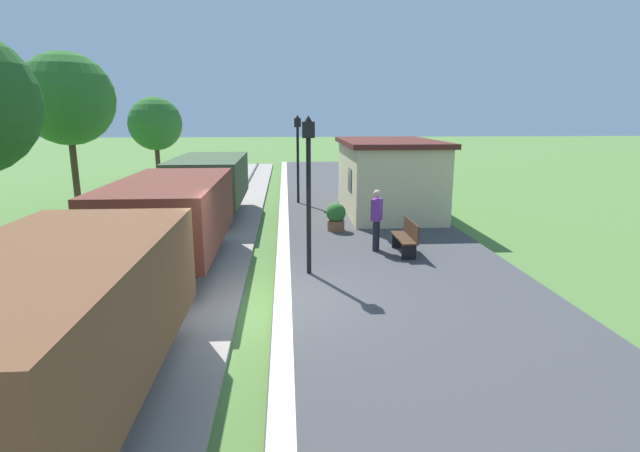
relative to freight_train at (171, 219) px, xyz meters
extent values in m
plane|color=#517A38|center=(2.40, -2.80, -1.40)|extent=(160.00, 160.00, 0.00)
cube|color=#424244|center=(5.60, -2.80, -1.27)|extent=(6.00, 60.00, 0.25)
cube|color=silver|center=(2.80, -2.80, -1.14)|extent=(0.36, 60.00, 0.01)
cube|color=#9E9389|center=(0.00, -2.80, -1.34)|extent=(3.80, 60.00, 0.12)
cube|color=slate|center=(0.72, -2.80, -1.21)|extent=(0.07, 60.00, 0.14)
cube|color=slate|center=(-0.72, -2.80, -1.21)|extent=(0.07, 60.00, 0.14)
cube|color=brown|center=(0.00, -6.60, 0.18)|extent=(2.50, 5.60, 1.60)
cube|color=black|center=(0.00, -6.60, -0.47)|extent=(2.10, 5.15, 0.50)
cylinder|color=black|center=(0.00, -4.81, -0.72)|extent=(1.56, 0.84, 0.84)
cylinder|color=black|center=(0.00, -3.65, -0.47)|extent=(0.20, 0.30, 0.20)
cube|color=brown|center=(0.00, 0.00, 0.18)|extent=(2.50, 5.60, 1.60)
cube|color=black|center=(0.00, 0.00, -0.47)|extent=(2.10, 5.15, 0.50)
cylinder|color=black|center=(0.00, 1.79, -0.72)|extent=(1.56, 0.84, 0.84)
cylinder|color=black|center=(0.00, -1.79, -0.72)|extent=(1.56, 0.84, 0.84)
cylinder|color=black|center=(0.00, 2.95, -0.47)|extent=(0.20, 0.30, 0.20)
cylinder|color=black|center=(0.00, -2.95, -0.47)|extent=(0.20, 0.30, 0.20)
cube|color=#384C33|center=(0.00, 6.60, 0.18)|extent=(2.50, 5.60, 1.60)
cube|color=black|center=(0.00, 6.60, -0.47)|extent=(2.10, 5.15, 0.50)
cylinder|color=black|center=(0.00, 8.39, -0.72)|extent=(1.56, 0.84, 0.84)
cylinder|color=black|center=(0.00, 4.81, -0.72)|extent=(1.56, 0.84, 0.84)
cylinder|color=black|center=(0.00, 9.55, -0.47)|extent=(0.20, 0.30, 0.20)
cylinder|color=black|center=(0.00, 3.65, -0.47)|extent=(0.20, 0.30, 0.20)
cube|color=beige|center=(6.80, 6.17, 0.15)|extent=(3.20, 5.50, 2.60)
cube|color=#51231E|center=(6.80, 6.17, 1.54)|extent=(3.50, 5.80, 0.18)
cube|color=black|center=(5.19, 5.07, 0.28)|extent=(0.03, 0.90, 0.80)
cube|color=#422819|center=(6.08, 0.45, -0.71)|extent=(0.42, 1.50, 0.04)
cube|color=#422819|center=(6.27, 0.45, -0.46)|extent=(0.04, 1.50, 0.45)
cube|color=black|center=(6.08, -0.15, -0.94)|extent=(0.38, 0.06, 0.42)
cube|color=black|center=(6.08, 1.05, -0.94)|extent=(0.38, 0.06, 0.42)
cylinder|color=black|center=(5.35, 0.73, -0.72)|extent=(0.15, 0.15, 0.86)
cylinder|color=black|center=(5.42, 0.88, -0.72)|extent=(0.15, 0.15, 0.86)
cube|color=#662D8C|center=(5.39, 0.81, 0.01)|extent=(0.38, 0.45, 0.60)
sphere|color=tan|center=(5.39, 0.81, 0.45)|extent=(0.22, 0.22, 0.22)
cylinder|color=brown|center=(4.51, 3.29, -0.98)|extent=(0.56, 0.56, 0.34)
sphere|color=#2D6B28|center=(4.51, 3.29, -0.55)|extent=(0.64, 0.64, 0.64)
cylinder|color=black|center=(3.42, -1.09, 0.45)|extent=(0.11, 0.11, 3.20)
cube|color=black|center=(3.42, -1.09, 2.23)|extent=(0.28, 0.28, 0.36)
sphere|color=#F2E5BF|center=(3.42, -1.09, 2.23)|extent=(0.20, 0.20, 0.20)
cone|color=black|center=(3.42, -1.09, 2.47)|extent=(0.20, 0.20, 0.16)
cylinder|color=black|center=(3.42, 8.60, 0.45)|extent=(0.11, 0.11, 3.20)
cube|color=black|center=(3.42, 8.60, 2.23)|extent=(0.28, 0.28, 0.36)
sphere|color=#F2E5BF|center=(3.42, 8.60, 2.23)|extent=(0.20, 0.20, 0.20)
cone|color=black|center=(3.42, 8.60, 2.47)|extent=(0.20, 0.20, 0.16)
cylinder|color=#4C3823|center=(-6.24, 9.73, 0.18)|extent=(0.28, 0.28, 3.15)
sphere|color=#2D6B28|center=(-6.24, 9.73, 3.21)|extent=(3.88, 3.88, 3.88)
cylinder|color=#4C3823|center=(-4.85, 18.33, -0.28)|extent=(0.28, 0.28, 2.24)
sphere|color=#2D6B28|center=(-4.85, 18.33, 2.03)|extent=(3.16, 3.16, 3.16)
camera|label=1|loc=(2.90, -12.37, 2.58)|focal=27.69mm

